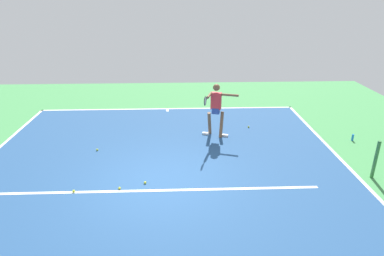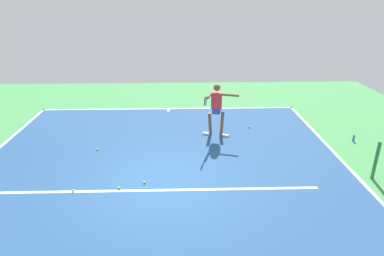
# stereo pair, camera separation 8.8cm
# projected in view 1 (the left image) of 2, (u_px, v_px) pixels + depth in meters

# --- Properties ---
(ground_plane) EXTENTS (20.58, 20.58, 0.00)m
(ground_plane) POSITION_uv_depth(u_px,v_px,m) (161.00, 182.00, 8.76)
(ground_plane) COLOR #428E4C
(court_surface) EXTENTS (10.66, 11.92, 0.00)m
(court_surface) POSITION_uv_depth(u_px,v_px,m) (161.00, 182.00, 8.76)
(court_surface) COLOR navy
(court_surface) RESTS_ON ground_plane
(court_line_baseline_near) EXTENTS (10.66, 0.10, 0.01)m
(court_line_baseline_near) POSITION_uv_depth(u_px,v_px,m) (168.00, 109.00, 14.22)
(court_line_baseline_near) COLOR white
(court_line_baseline_near) RESTS_ON ground_plane
(court_line_sideline_left) EXTENTS (0.10, 11.92, 0.01)m
(court_line_sideline_left) POSITION_uv_depth(u_px,v_px,m) (359.00, 178.00, 8.95)
(court_line_sideline_left) COLOR white
(court_line_sideline_left) RESTS_ON ground_plane
(court_line_service) EXTENTS (7.99, 0.10, 0.01)m
(court_line_service) POSITION_uv_depth(u_px,v_px,m) (161.00, 190.00, 8.37)
(court_line_service) COLOR white
(court_line_service) RESTS_ON ground_plane
(court_line_centre_mark) EXTENTS (0.10, 0.30, 0.01)m
(court_line_centre_mark) POSITION_uv_depth(u_px,v_px,m) (168.00, 110.00, 14.04)
(court_line_centre_mark) COLOR white
(court_line_centre_mark) RESTS_ON ground_plane
(net_post) EXTENTS (0.09, 0.09, 1.07)m
(net_post) POSITION_uv_depth(u_px,v_px,m) (376.00, 160.00, 8.76)
(net_post) COLOR #38753D
(net_post) RESTS_ON ground_plane
(tennis_player) EXTENTS (1.20, 1.22, 1.84)m
(tennis_player) POSITION_uv_depth(u_px,v_px,m) (216.00, 107.00, 11.15)
(tennis_player) COLOR brown
(tennis_player) RESTS_ON ground_plane
(tennis_ball_by_baseline) EXTENTS (0.07, 0.07, 0.07)m
(tennis_ball_by_baseline) POSITION_uv_depth(u_px,v_px,m) (97.00, 150.00, 10.46)
(tennis_ball_by_baseline) COLOR #C6E53D
(tennis_ball_by_baseline) RESTS_ON ground_plane
(tennis_ball_near_service_line) EXTENTS (0.07, 0.07, 0.07)m
(tennis_ball_near_service_line) POSITION_uv_depth(u_px,v_px,m) (249.00, 127.00, 12.24)
(tennis_ball_near_service_line) COLOR #CCE033
(tennis_ball_near_service_line) RESTS_ON ground_plane
(tennis_ball_near_player) EXTENTS (0.07, 0.07, 0.07)m
(tennis_ball_near_player) POSITION_uv_depth(u_px,v_px,m) (74.00, 191.00, 8.29)
(tennis_ball_near_player) COLOR #CCE033
(tennis_ball_near_player) RESTS_ON ground_plane
(tennis_ball_by_sideline) EXTENTS (0.07, 0.07, 0.07)m
(tennis_ball_by_sideline) POSITION_uv_depth(u_px,v_px,m) (145.00, 183.00, 8.66)
(tennis_ball_by_sideline) COLOR yellow
(tennis_ball_by_sideline) RESTS_ON ground_plane
(tennis_ball_centre_court) EXTENTS (0.07, 0.07, 0.07)m
(tennis_ball_centre_court) POSITION_uv_depth(u_px,v_px,m) (120.00, 188.00, 8.41)
(tennis_ball_centre_court) COLOR yellow
(tennis_ball_centre_court) RESTS_ON ground_plane
(water_bottle) EXTENTS (0.07, 0.07, 0.22)m
(water_bottle) POSITION_uv_depth(u_px,v_px,m) (353.00, 137.00, 11.15)
(water_bottle) COLOR blue
(water_bottle) RESTS_ON ground_plane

